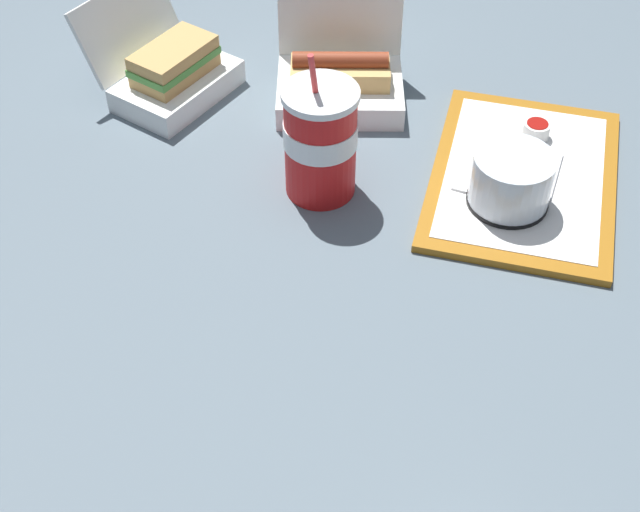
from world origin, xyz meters
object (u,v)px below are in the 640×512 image
food_tray (523,178)px  cake_container (511,182)px  soda_cup_right (320,140)px  ketchup_cup (536,129)px  clamshell_sandwich_corner (171,71)px  clamshell_hotdog_center (340,77)px  plastic_fork (553,176)px

food_tray → cake_container: size_ratio=3.40×
food_tray → soda_cup_right: size_ratio=1.70×
ketchup_cup → soda_cup_right: soda_cup_right is taller
cake_container → soda_cup_right: soda_cup_right is taller
food_tray → clamshell_sandwich_corner: size_ratio=1.65×
ketchup_cup → clamshell_sandwich_corner: 0.58m
food_tray → soda_cup_right: bearing=-68.3°
food_tray → clamshell_hotdog_center: (-0.11, -0.31, 0.04)m
cake_container → soda_cup_right: 0.27m
ketchup_cup → plastic_fork: (0.09, 0.04, -0.01)m
plastic_fork → clamshell_hotdog_center: bearing=-104.6°
clamshell_sandwich_corner → food_tray: bearing=86.5°
clamshell_sandwich_corner → soda_cup_right: size_ratio=1.03×
ketchup_cup → plastic_fork: size_ratio=0.36×
food_tray → clamshell_hotdog_center: clamshell_hotdog_center is taller
food_tray → clamshell_sandwich_corner: clamshell_sandwich_corner is taller
clamshell_sandwich_corner → soda_cup_right: bearing=64.2°
clamshell_hotdog_center → clamshell_sandwich_corner: 0.27m
cake_container → clamshell_sandwich_corner: bearing=-100.5°
clamshell_sandwich_corner → soda_cup_right: (0.14, 0.30, 0.04)m
cake_container → clamshell_sandwich_corner: 0.57m
cake_container → ketchup_cup: size_ratio=2.84×
food_tray → clamshell_sandwich_corner: 0.57m
ketchup_cup → plastic_fork: ketchup_cup is taller
ketchup_cup → clamshell_hotdog_center: size_ratio=0.17×
cake_container → soda_cup_right: (0.04, -0.26, 0.04)m
plastic_fork → clamshell_sandwich_corner: (-0.03, -0.61, 0.03)m
food_tray → clamshell_sandwich_corner: bearing=-93.5°
plastic_fork → clamshell_hotdog_center: clamshell_hotdog_center is taller
soda_cup_right → clamshell_sandwich_corner: bearing=-115.8°
cake_container → clamshell_hotdog_center: clamshell_hotdog_center is taller
clamshell_hotdog_center → soda_cup_right: size_ratio=1.05×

